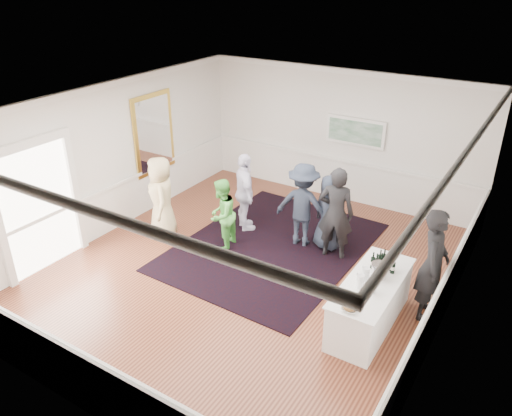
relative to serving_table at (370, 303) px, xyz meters
The scene contains 23 objects.
floor 2.54m from the serving_table, behind, with size 8.00×8.00×0.00m, color brown.
ceiling 3.74m from the serving_table, behind, with size 7.00×8.00×0.02m, color white.
wall_left 6.11m from the serving_table, behind, with size 0.02×8.00×3.20m, color white.
wall_right 1.59m from the serving_table, 17.75° to the left, with size 0.02×8.00×3.20m, color white.
wall_back 5.13m from the serving_table, 119.90° to the left, with size 7.00×0.02×3.20m, color white.
wall_front 4.59m from the serving_table, 124.08° to the right, with size 7.00×0.02×3.20m, color white.
wainscoting 2.51m from the serving_table, behind, with size 7.00×8.00×1.00m, color white, non-canonical shape.
mirror 6.31m from the serving_table, 164.70° to the left, with size 0.05×1.25×1.85m.
doorway 6.22m from the serving_table, 165.12° to the right, with size 0.10×1.78×2.56m.
landscape_painting 4.94m from the serving_table, 116.05° to the left, with size 1.44×0.06×0.66m.
area_rug 2.92m from the serving_table, 152.98° to the left, with size 3.41×4.47×0.02m, color black.
serving_table is the anchor object (origin of this frame).
bartender 1.18m from the serving_table, 46.73° to the left, with size 0.71×0.47×1.94m, color black.
guest_tan 4.87m from the serving_table, behind, with size 0.88×0.57×1.79m, color tan.
guest_green 3.55m from the serving_table, 167.69° to the left, with size 0.73×0.57×1.51m, color #5AC24D.
guest_lilac 3.90m from the serving_table, 154.34° to the left, with size 1.03×0.43×1.75m, color silver.
guest_dark_a 2.81m from the serving_table, 140.40° to the left, with size 1.15×0.66×1.78m, color #202736.
guest_dark_b 2.21m from the serving_table, 129.56° to the left, with size 0.70×0.46×1.91m, color black.
guest_navy 2.52m from the serving_table, 130.11° to the left, with size 0.79×0.51×1.61m, color #202736.
wine_bottles 0.71m from the serving_table, 89.99° to the left, with size 0.40×0.27×0.31m.
juice_pitchers 0.57m from the serving_table, 103.89° to the right, with size 0.32×0.37×0.24m.
ice_bucket 0.55m from the serving_table, 78.77° to the left, with size 0.26×0.26×0.24m, color silver.
nut_bowl 0.98m from the serving_table, 92.24° to the right, with size 0.25×0.25×0.08m.
Camera 1 is at (4.37, -6.82, 5.31)m, focal length 35.00 mm.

